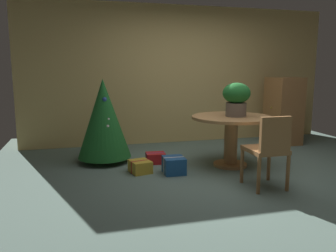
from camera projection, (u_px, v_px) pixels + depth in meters
ground_plane at (227, 173)px, 4.65m from camera, size 6.60×6.60×0.00m
back_wall_panel at (181, 75)px, 6.54m from camera, size 6.00×0.10×2.60m
round_dining_table at (231, 129)px, 4.92m from camera, size 1.15×1.15×0.74m
flower_vase at (236, 97)px, 4.83m from camera, size 0.39×0.39×0.48m
wooden_chair_near at (269, 148)px, 3.96m from camera, size 0.42×0.45×0.89m
holiday_tree at (104, 118)px, 5.11m from camera, size 0.81×0.81×1.28m
gift_box_gold at (140, 167)px, 4.67m from camera, size 0.32×0.34×0.17m
gift_box_blue at (174, 165)px, 4.63m from camera, size 0.29×0.32×0.23m
gift_box_red at (156, 158)px, 5.14m from camera, size 0.30×0.25×0.16m
wooden_cabinet at (283, 111)px, 6.45m from camera, size 0.54×0.61×1.26m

